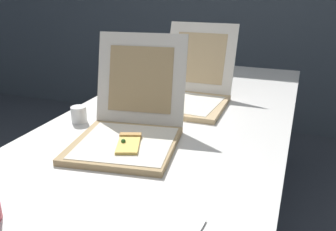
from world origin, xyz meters
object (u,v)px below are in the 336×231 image
cup_white_mid (123,94)px  cup_white_near_center (79,114)px  table (177,126)px  pizza_box_middle (189,93)px  pizza_box_front (129,129)px  cup_white_far (155,82)px

cup_white_mid → cup_white_near_center: size_ratio=1.00×
table → pizza_box_middle: bearing=90.8°
pizza_box_middle → cup_white_mid: 0.32m
pizza_box_middle → cup_white_mid: (-0.32, -0.07, -0.02)m
table → pizza_box_front: size_ratio=4.23×
cup_white_mid → cup_white_far: 0.26m
cup_white_mid → cup_white_near_center: bearing=-96.1°
pizza_box_front → cup_white_near_center: size_ratio=7.47×
cup_white_far → cup_white_near_center: size_ratio=1.00×
table → cup_white_near_center: size_ratio=31.59×
pizza_box_front → cup_white_mid: 0.49m
pizza_box_middle → pizza_box_front: bearing=-98.7°
cup_white_mid → table: bearing=-19.2°
table → pizza_box_middle: (-0.00, 0.18, 0.10)m
table → cup_white_near_center: cup_white_near_center is taller
cup_white_mid → cup_white_far: bearing=75.6°
cup_white_mid → pizza_box_middle: bearing=12.7°
table → cup_white_mid: size_ratio=31.59×
table → cup_white_far: size_ratio=31.59×
table → cup_white_mid: (-0.32, 0.11, 0.08)m
pizza_box_front → cup_white_near_center: 0.30m
pizza_box_front → cup_white_far: pizza_box_front is taller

